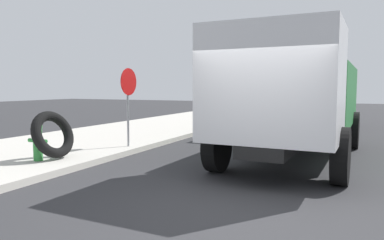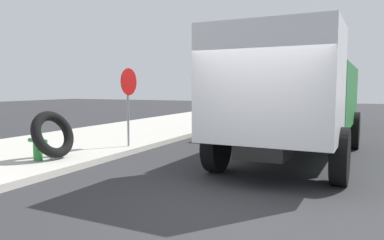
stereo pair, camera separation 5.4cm
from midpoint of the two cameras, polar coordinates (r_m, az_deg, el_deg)
ground_plane at (r=5.72m, az=7.12°, el=-13.65°), size 80.00×80.00×0.00m
fire_hydrant at (r=9.13m, az=-22.99°, el=-2.81°), size 0.23×0.53×0.92m
loose_tire at (r=9.24m, az=-20.93°, el=-2.09°), size 1.18×0.69×1.16m
stop_sign at (r=10.53m, az=-10.00°, el=4.26°), size 0.76×0.08×2.22m
dump_truck_green at (r=9.57m, az=15.64°, el=3.59°), size 7.08×2.99×3.00m
dump_truck_gray at (r=16.49m, az=15.82°, el=4.15°), size 7.02×2.85×3.00m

